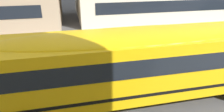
{
  "coord_description": "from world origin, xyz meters",
  "views": [
    {
      "loc": [
        -4.18,
        -8.65,
        5.09
      ],
      "look_at": [
        -2.44,
        -0.98,
        1.64
      ],
      "focal_mm": 30.96,
      "sensor_mm": 36.0,
      "label": 1
    }
  ],
  "objects": [
    {
      "name": "ground_plane",
      "position": [
        0.0,
        0.0,
        0.0
      ],
      "size": [
        400.0,
        400.0,
        0.0
      ],
      "primitive_type": "plane",
      "color": "#4C4C4F"
    },
    {
      "name": "school_bus",
      "position": [
        -1.28,
        -1.96,
        1.8
      ],
      "size": [
        13.52,
        3.21,
        3.02
      ],
      "rotation": [
        0.0,
        0.0,
        -0.0
      ],
      "color": "yellow",
      "rests_on": "ground_plane"
    },
    {
      "name": "lane_centreline",
      "position": [
        0.0,
        0.0,
        0.0
      ],
      "size": [
        110.0,
        0.16,
        0.01
      ],
      "primitive_type": "cube",
      "color": "silver",
      "rests_on": "ground_plane"
    },
    {
      "name": "sidewalk_far",
      "position": [
        0.0,
        7.65,
        0.01
      ],
      "size": [
        120.0,
        3.0,
        0.01
      ],
      "primitive_type": "cube",
      "color": "gray",
      "rests_on": "ground_plane"
    }
  ]
}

